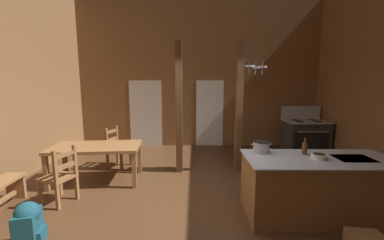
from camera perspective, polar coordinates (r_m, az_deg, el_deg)
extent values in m
cube|color=#4C301C|center=(4.14, 2.24, -20.25)|extent=(8.14, 8.46, 0.10)
cube|color=brown|center=(7.53, 1.47, 10.89)|extent=(8.14, 0.14, 4.50)
cube|color=white|center=(7.66, -11.00, 1.51)|extent=(1.00, 0.01, 2.05)
cube|color=white|center=(7.52, 4.24, 1.52)|extent=(0.84, 0.01, 2.05)
cube|color=olive|center=(4.11, 27.93, -14.09)|extent=(2.10, 0.91, 0.87)
cube|color=#A8AAB2|center=(3.96, 28.38, -8.13)|extent=(2.16, 0.97, 0.02)
cube|color=black|center=(4.20, 34.16, -7.56)|extent=(0.52, 0.40, 0.00)
cube|color=black|center=(4.61, 25.06, -16.58)|extent=(2.00, 0.05, 0.10)
cube|color=#2C2C2C|center=(7.46, 25.37, -3.84)|extent=(1.12, 0.79, 0.90)
cube|color=black|center=(7.13, 26.71, -4.72)|extent=(0.93, 0.03, 0.52)
cylinder|color=#A8AAB2|center=(7.05, 26.96, -2.55)|extent=(0.83, 0.04, 0.02)
cube|color=#A8AAB2|center=(7.38, 25.60, -0.31)|extent=(1.16, 0.83, 0.03)
cube|color=#A8AAB2|center=(7.67, 24.52, 1.62)|extent=(1.14, 0.07, 0.40)
cylinder|color=black|center=(7.36, 27.86, -0.33)|extent=(0.20, 0.20, 0.01)
cylinder|color=black|center=(7.13, 24.37, -0.35)|extent=(0.20, 0.20, 0.01)
cylinder|color=black|center=(7.62, 26.77, 0.02)|extent=(0.20, 0.20, 0.01)
cylinder|color=black|center=(7.41, 23.38, 0.02)|extent=(0.20, 0.20, 0.01)
cylinder|color=black|center=(7.20, 29.31, -1.53)|extent=(0.04, 0.03, 0.04)
cylinder|color=black|center=(7.09, 27.77, -1.56)|extent=(0.04, 0.03, 0.04)
cylinder|color=black|center=(6.99, 26.19, -1.59)|extent=(0.04, 0.03, 0.04)
cylinder|color=black|center=(6.89, 24.56, -1.62)|extent=(0.04, 0.03, 0.04)
cube|color=brown|center=(5.32, 11.19, 2.79)|extent=(0.15, 0.15, 2.85)
cube|color=brown|center=(5.39, 14.06, 14.06)|extent=(0.62, 0.12, 0.06)
cylinder|color=#A8AAB2|center=(5.37, 13.54, 13.33)|extent=(0.01, 0.01, 0.14)
cylinder|color=#A8AAB2|center=(5.36, 13.50, 12.35)|extent=(0.24, 0.24, 0.04)
cylinder|color=#A8AAB2|center=(5.35, 13.47, 11.50)|extent=(0.02, 0.02, 0.14)
cylinder|color=#A8AAB2|center=(5.41, 15.02, 13.08)|extent=(0.01, 0.01, 0.17)
cylinder|color=#A8AAB2|center=(5.40, 14.97, 11.96)|extent=(0.19, 0.19, 0.04)
cylinder|color=#A8AAB2|center=(5.39, 14.94, 11.11)|extent=(0.02, 0.02, 0.14)
cylinder|color=#A8AAB2|center=(5.45, 16.48, 13.06)|extent=(0.01, 0.01, 0.16)
cylinder|color=#A8AAB2|center=(5.44, 16.43, 12.03)|extent=(0.20, 0.20, 0.04)
cylinder|color=#A8AAB2|center=(5.44, 16.40, 11.19)|extent=(0.02, 0.02, 0.14)
cube|color=brown|center=(5.18, -3.10, 2.78)|extent=(0.14, 0.14, 2.85)
cube|color=brown|center=(3.51, 36.29, -21.49)|extent=(0.39, 0.32, 0.04)
cube|color=olive|center=(5.13, -21.90, -6.01)|extent=(1.78, 1.06, 0.06)
cube|color=olive|center=(5.85, -28.08, -8.40)|extent=(0.09, 0.09, 0.68)
cube|color=olive|center=(5.43, -12.38, -8.84)|extent=(0.09, 0.09, 0.68)
cube|color=olive|center=(5.18, -31.48, -10.81)|extent=(0.09, 0.09, 0.68)
cube|color=olive|center=(4.70, -13.61, -11.66)|extent=(0.09, 0.09, 0.68)
cube|color=brown|center=(4.59, -29.38, -11.87)|extent=(0.56, 0.56, 0.04)
cube|color=brown|center=(4.70, -32.54, -14.58)|extent=(0.06, 0.06, 0.41)
cube|color=brown|center=(4.92, -28.96, -13.28)|extent=(0.06, 0.06, 0.41)
cube|color=brown|center=(4.32, -29.69, -12.50)|extent=(0.06, 0.06, 0.95)
cube|color=brown|center=(4.56, -26.00, -11.16)|extent=(0.06, 0.06, 0.95)
cube|color=brown|center=(4.33, -28.13, -7.28)|extent=(0.16, 0.37, 0.07)
cube|color=brown|center=(4.38, -27.95, -9.67)|extent=(0.16, 0.37, 0.07)
cube|color=brown|center=(5.93, -17.04, -6.62)|extent=(0.56, 0.56, 0.04)
cube|color=brown|center=(6.04, -14.40, -8.47)|extent=(0.06, 0.06, 0.41)
cube|color=brown|center=(5.74, -16.52, -9.45)|extent=(0.06, 0.06, 0.41)
cube|color=brown|center=(6.18, -17.44, -5.60)|extent=(0.06, 0.06, 0.95)
cube|color=brown|center=(5.89, -19.65, -6.40)|extent=(0.06, 0.06, 0.95)
cube|color=brown|center=(5.96, -18.69, -2.59)|extent=(0.16, 0.37, 0.07)
cube|color=brown|center=(6.00, -18.60, -4.38)|extent=(0.16, 0.37, 0.07)
cube|color=olive|center=(5.22, -36.46, -12.72)|extent=(0.31, 0.07, 0.40)
cube|color=#194756|center=(3.64, -34.40, -21.00)|extent=(0.29, 0.36, 0.48)
cube|color=#194756|center=(3.63, -32.23, -22.19)|extent=(0.11, 0.23, 0.17)
cylinder|color=black|center=(3.76, -35.74, -20.13)|extent=(0.05, 0.05, 0.38)
cylinder|color=black|center=(3.61, -36.97, -21.50)|extent=(0.05, 0.05, 0.38)
sphere|color=#194756|center=(3.54, -34.72, -17.87)|extent=(0.33, 0.33, 0.27)
cylinder|color=#A8AAB2|center=(3.91, 16.19, -6.22)|extent=(0.25, 0.25, 0.17)
cylinder|color=black|center=(3.89, 16.25, -4.98)|extent=(0.26, 0.26, 0.01)
cylinder|color=#A8AAB2|center=(3.87, 14.23, -5.68)|extent=(0.05, 0.02, 0.02)
cylinder|color=#A8AAB2|center=(3.94, 18.16, -5.58)|extent=(0.05, 0.02, 0.02)
cylinder|color=silver|center=(3.89, 28.04, -7.70)|extent=(0.21, 0.21, 0.07)
cylinder|color=black|center=(3.88, 28.08, -7.17)|extent=(0.17, 0.17, 0.00)
cylinder|color=#56331E|center=(4.02, 25.30, -6.14)|extent=(0.07, 0.07, 0.19)
cylinder|color=#56331E|center=(3.99, 25.42, -4.36)|extent=(0.03, 0.03, 0.07)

